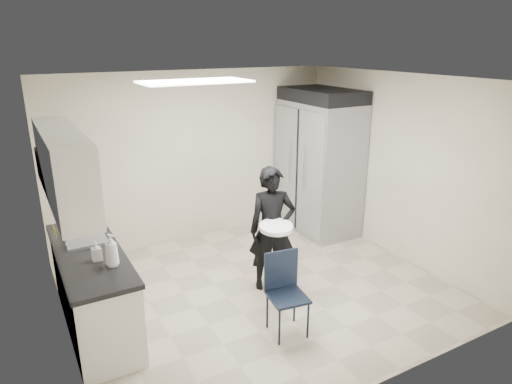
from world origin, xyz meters
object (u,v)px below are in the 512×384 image
commercial_fridge (319,167)px  lower_counter (94,291)px  folding_chair (288,297)px  man_tuxedo (272,229)px

commercial_fridge → lower_counter: bearing=-164.1°
lower_counter → folding_chair: size_ratio=2.19×
commercial_fridge → man_tuxedo: bearing=-142.3°
lower_counter → man_tuxedo: bearing=-5.4°
lower_counter → man_tuxedo: size_ratio=1.21×
lower_counter → man_tuxedo: (2.13, -0.20, 0.36)m
commercial_fridge → folding_chair: size_ratio=2.42×
lower_counter → commercial_fridge: bearing=15.9°
folding_chair → man_tuxedo: (0.36, 0.93, 0.35)m
man_tuxedo → lower_counter: bearing=-165.1°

